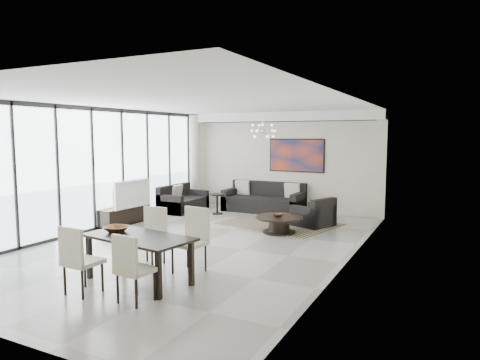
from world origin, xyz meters
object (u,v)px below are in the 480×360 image
Objects in this scene: tv_console at (124,216)px; dining_table at (139,242)px; sofa_main at (264,202)px; television at (129,194)px; coffee_table at (279,224)px.

dining_table reaches higher than tv_console.
sofa_main is at bearing 53.65° from tv_console.
television is (-2.26, -3.27, 0.50)m from sofa_main.
sofa_main reaches higher than tv_console.
television is 0.64× the size of dining_table.
coffee_table is at bearing -59.39° from sofa_main.
sofa_main is 1.29× the size of dining_table.
tv_console is 0.79× the size of dining_table.
coffee_table is 0.75× the size of tv_console.
coffee_table is 0.92× the size of television.
dining_table is at bearing -83.64° from sofa_main.
sofa_main is 4.00m from television.
television reaches higher than coffee_table.
coffee_table is 4.13m from dining_table.
television is at bearing -124.65° from sofa_main.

